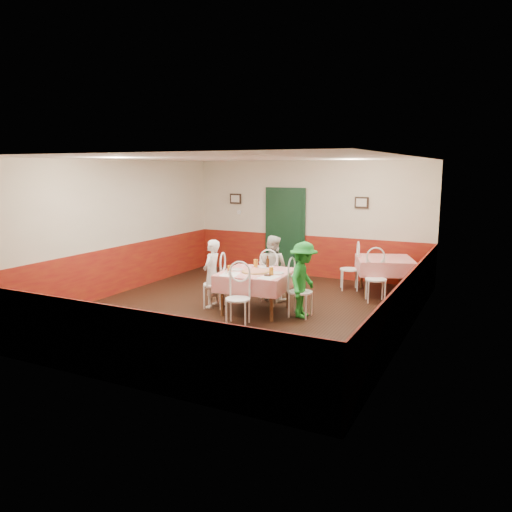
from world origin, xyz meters
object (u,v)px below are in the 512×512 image
at_px(chair_second_b, 376,279).
at_px(glass_c, 256,263).
at_px(chair_near, 238,299).
at_px(chair_second_a, 350,269).
at_px(second_table, 384,276).
at_px(glass_b, 271,271).
at_px(chair_left, 214,284).
at_px(chair_far, 271,279).
at_px(chair_right, 300,292).
at_px(diner_right, 303,280).
at_px(pizza, 256,271).
at_px(glass_a, 229,269).
at_px(diner_left, 212,274).
at_px(beer_bottle, 268,262).
at_px(wallet, 268,275).
at_px(diner_far, 272,268).
at_px(main_table, 256,292).

relative_size(chair_second_b, glass_c, 6.01).
height_order(chair_near, chair_second_a, same).
distance_m(second_table, chair_near, 3.73).
height_order(chair_near, glass_b, glass_b).
height_order(chair_left, chair_far, same).
relative_size(chair_far, glass_c, 6.01).
bearing_deg(chair_right, diner_right, -87.30).
height_order(pizza, glass_a, glass_a).
bearing_deg(chair_left, diner_left, -100.40).
bearing_deg(pizza, diner_right, 8.99).
bearing_deg(glass_b, chair_right, 27.76).
height_order(chair_far, diner_left, diner_left).
bearing_deg(chair_far, beer_bottle, 98.88).
bearing_deg(diner_right, wallet, 117.44).
relative_size(second_table, glass_b, 7.77).
xyz_separation_m(chair_near, pizza, (-0.06, 0.79, 0.33)).
relative_size(glass_b, diner_right, 0.11).
bearing_deg(glass_b, chair_left, 175.91).
xyz_separation_m(second_table, diner_far, (-1.90, -1.56, 0.28)).
bearing_deg(chair_near, glass_b, 50.16).
distance_m(chair_left, pizza, 0.93).
distance_m(chair_far, glass_c, 0.62).
xyz_separation_m(second_table, chair_near, (-1.74, -3.30, 0.08)).
distance_m(chair_second_a, glass_c, 2.46).
distance_m(chair_right, diner_left, 1.76).
height_order(chair_second_a, pizza, chair_second_a).
bearing_deg(beer_bottle, second_table, 49.00).
height_order(main_table, pizza, pizza).
relative_size(main_table, diner_far, 0.93).
bearing_deg(glass_c, chair_near, -77.47).
relative_size(chair_far, glass_a, 6.82).
relative_size(diner_far, diner_right, 0.97).
bearing_deg(chair_far, chair_left, 43.65).
relative_size(second_table, chair_right, 1.24).
bearing_deg(main_table, second_table, 53.51).
height_order(chair_near, diner_right, diner_right).
distance_m(wallet, diner_far, 1.23).
relative_size(chair_left, glass_b, 6.24).
relative_size(second_table, glass_c, 7.48).
height_order(chair_second_a, glass_b, glass_b).
bearing_deg(glass_c, chair_right, -15.90).
height_order(glass_a, wallet, glass_a).
height_order(chair_left, glass_b, glass_b).
xyz_separation_m(main_table, wallet, (0.35, -0.25, 0.40)).
bearing_deg(glass_b, diner_left, 176.27).
bearing_deg(chair_right, chair_second_b, -33.34).
bearing_deg(main_table, chair_near, -84.75).
height_order(chair_near, glass_a, chair_near).
bearing_deg(chair_second_b, second_table, 69.11).
distance_m(chair_left, diner_right, 1.76).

